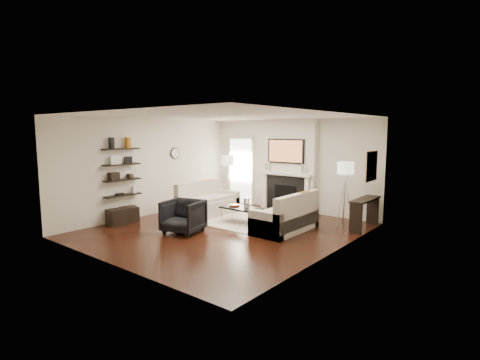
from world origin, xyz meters
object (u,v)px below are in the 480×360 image
Objects in this scene: lamp_left_shade at (227,160)px; ottoman_near at (130,214)px; loveseat_left_base at (208,207)px; coffee_table at (242,208)px; lamp_right_shade at (346,168)px; armchair at (183,215)px; loveseat_right_base at (285,222)px.

lamp_left_shade is 1.00× the size of ottoman_near.
lamp_left_shade reaches higher than loveseat_left_base.
lamp_right_shade is at bearing 33.92° from coffee_table.
loveseat_left_base is at bearing 101.98° from armchair.
coffee_table is 2.55m from lamp_left_shade.
lamp_right_shade is (3.90, -0.07, 0.00)m from lamp_left_shade.
lamp_left_shade reaches higher than armchair.
armchair is 2.12× the size of lamp_left_shade.
ottoman_near is (-4.52, -3.12, -1.25)m from lamp_right_shade.
armchair is (-0.53, -1.52, 0.02)m from coffee_table.
ottoman_near is at bearing -100.98° from lamp_left_shade.
loveseat_right_base is at bearing 28.54° from armchair.
loveseat_left_base is 2.16m from ottoman_near.
coffee_table is 1.61m from armchair.
coffee_table is at bearing -175.61° from loveseat_right_base.
lamp_left_shade reaches higher than loveseat_right_base.
lamp_left_shade reaches higher than ottoman_near.
loveseat_right_base is 2.03m from lamp_right_shade.
coffee_table is 2.75× the size of lamp_right_shade.
loveseat_left_base is 1.64× the size of coffee_table.
coffee_table is 2.77m from lamp_right_shade.
lamp_left_shade is (-3.01, 1.40, 1.24)m from loveseat_right_base.
loveseat_left_base is 3.91m from lamp_right_shade.
loveseat_right_base is 4.04m from ottoman_near.
loveseat_right_base is 4.50× the size of lamp_right_shade.
coffee_table reaches higher than ottoman_near.
coffee_table is at bearing -146.08° from lamp_right_shade.
loveseat_right_base is 4.50× the size of lamp_left_shade.
lamp_left_shade is at bearing 178.97° from lamp_right_shade.
lamp_left_shade is at bearing 79.02° from ottoman_near.
loveseat_right_base is at bearing 4.39° from coffee_table.
lamp_left_shade is at bearing 98.33° from armchair.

